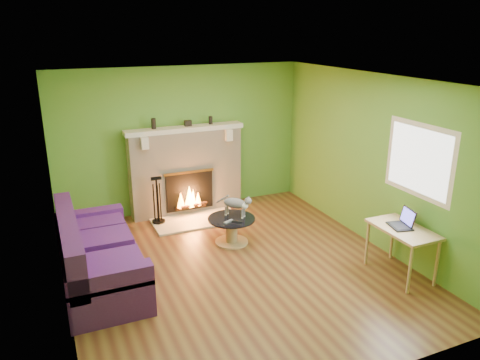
# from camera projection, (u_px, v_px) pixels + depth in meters

# --- Properties ---
(floor) EXTENTS (5.00, 5.00, 0.00)m
(floor) POSITION_uv_depth(u_px,v_px,m) (237.00, 267.00, 6.60)
(floor) COLOR #582D19
(floor) RESTS_ON ground
(ceiling) EXTENTS (5.00, 5.00, 0.00)m
(ceiling) POSITION_uv_depth(u_px,v_px,m) (237.00, 80.00, 5.78)
(ceiling) COLOR white
(ceiling) RESTS_ON wall_back
(wall_back) EXTENTS (5.00, 0.00, 5.00)m
(wall_back) POSITION_uv_depth(u_px,v_px,m) (182.00, 140.00, 8.36)
(wall_back) COLOR #569330
(wall_back) RESTS_ON floor
(wall_front) EXTENTS (5.00, 0.00, 5.00)m
(wall_front) POSITION_uv_depth(u_px,v_px,m) (352.00, 264.00, 4.01)
(wall_front) COLOR #569330
(wall_front) RESTS_ON floor
(wall_left) EXTENTS (0.00, 5.00, 5.00)m
(wall_left) POSITION_uv_depth(u_px,v_px,m) (56.00, 205.00, 5.33)
(wall_left) COLOR #569330
(wall_left) RESTS_ON floor
(wall_right) EXTENTS (0.00, 5.00, 5.00)m
(wall_right) POSITION_uv_depth(u_px,v_px,m) (374.00, 161.00, 7.04)
(wall_right) COLOR #569330
(wall_right) RESTS_ON floor
(window_frame) EXTENTS (0.00, 1.20, 1.20)m
(window_frame) POSITION_uv_depth(u_px,v_px,m) (419.00, 160.00, 6.18)
(window_frame) COLOR silver
(window_frame) RESTS_ON wall_right
(window_pane) EXTENTS (0.00, 1.06, 1.06)m
(window_pane) POSITION_uv_depth(u_px,v_px,m) (419.00, 160.00, 6.17)
(window_pane) COLOR white
(window_pane) RESTS_ON wall_right
(fireplace) EXTENTS (2.10, 0.46, 1.58)m
(fireplace) POSITION_uv_depth(u_px,v_px,m) (186.00, 171.00, 8.37)
(fireplace) COLOR beige
(fireplace) RESTS_ON floor
(hearth) EXTENTS (1.50, 0.75, 0.03)m
(hearth) POSITION_uv_depth(u_px,v_px,m) (196.00, 220.00, 8.16)
(hearth) COLOR #EDE4C3
(hearth) RESTS_ON floor
(mantel) EXTENTS (2.10, 0.28, 0.08)m
(mantel) POSITION_uv_depth(u_px,v_px,m) (185.00, 129.00, 8.11)
(mantel) COLOR beige
(mantel) RESTS_ON fireplace
(sofa) EXTENTS (0.96, 2.13, 0.96)m
(sofa) POSITION_uv_depth(u_px,v_px,m) (95.00, 257.00, 6.10)
(sofa) COLOR #4D185E
(sofa) RESTS_ON floor
(coffee_table) EXTENTS (0.74, 0.74, 0.42)m
(coffee_table) POSITION_uv_depth(u_px,v_px,m) (232.00, 229.00, 7.28)
(coffee_table) COLOR tan
(coffee_table) RESTS_ON floor
(desk) EXTENTS (0.54, 0.93, 0.69)m
(desk) POSITION_uv_depth(u_px,v_px,m) (403.00, 234.00, 6.22)
(desk) COLOR tan
(desk) RESTS_ON floor
(cat) EXTENTS (0.54, 0.56, 0.36)m
(cat) POSITION_uv_depth(u_px,v_px,m) (235.00, 206.00, 7.24)
(cat) COLOR #5D5D61
(cat) RESTS_ON coffee_table
(remote_silver) EXTENTS (0.17, 0.11, 0.02)m
(remote_silver) POSITION_uv_depth(u_px,v_px,m) (228.00, 221.00, 7.07)
(remote_silver) COLOR gray
(remote_silver) RESTS_ON coffee_table
(remote_black) EXTENTS (0.15, 0.13, 0.02)m
(remote_black) POSITION_uv_depth(u_px,v_px,m) (237.00, 222.00, 7.07)
(remote_black) COLOR black
(remote_black) RESTS_ON coffee_table
(laptop) EXTENTS (0.35, 0.38, 0.24)m
(laptop) POSITION_uv_depth(u_px,v_px,m) (401.00, 219.00, 6.19)
(laptop) COLOR black
(laptop) RESTS_ON desk
(fire_tools) EXTENTS (0.22, 0.22, 0.82)m
(fire_tools) POSITION_uv_depth(u_px,v_px,m) (157.00, 200.00, 7.91)
(fire_tools) COLOR black
(fire_tools) RESTS_ON hearth
(mantel_vase_left) EXTENTS (0.08, 0.08, 0.18)m
(mantel_vase_left) POSITION_uv_depth(u_px,v_px,m) (154.00, 124.00, 7.89)
(mantel_vase_left) COLOR black
(mantel_vase_left) RESTS_ON mantel
(mantel_vase_right) EXTENTS (0.07, 0.07, 0.14)m
(mantel_vase_right) POSITION_uv_depth(u_px,v_px,m) (211.00, 120.00, 8.29)
(mantel_vase_right) COLOR black
(mantel_vase_right) RESTS_ON mantel
(mantel_box) EXTENTS (0.12, 0.08, 0.10)m
(mantel_box) POSITION_uv_depth(u_px,v_px,m) (188.00, 123.00, 8.13)
(mantel_box) COLOR black
(mantel_box) RESTS_ON mantel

